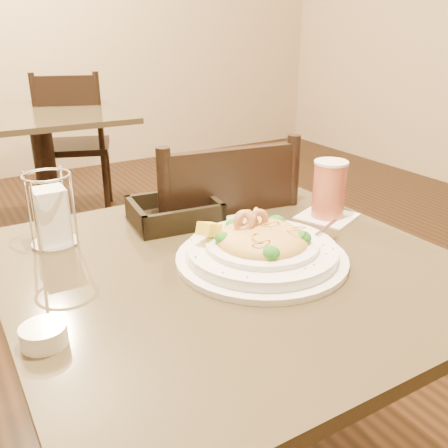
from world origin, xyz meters
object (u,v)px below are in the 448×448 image
main_table (228,353)px  bread_basket (175,214)px  dining_chair_far (74,141)px  napkin_caddy (52,214)px  butter_ramekin (44,335)px  side_plate (244,226)px  background_table (44,153)px  dining_chair_near (214,271)px  drink_glass (329,190)px  pasta_bowl (261,247)px

main_table → bread_basket: (0.00, 0.26, 0.25)m
main_table → dining_chair_far: bearing=83.0°
dining_chair_far → napkin_caddy: (-0.58, -2.08, 0.31)m
main_table → dining_chair_far: dining_chair_far is taller
bread_basket → butter_ramekin: (-0.40, -0.36, -0.00)m
side_plate → main_table: bearing=-132.9°
side_plate → butter_ramekin: size_ratio=1.91×
background_table → dining_chair_near: dining_chair_near is taller
bread_basket → background_table: bearing=88.5°
dining_chair_far → napkin_caddy: bearing=94.7°
napkin_caddy → side_plate: napkin_caddy is taller
background_table → napkin_caddy: size_ratio=5.54×
bread_basket → butter_ramekin: bearing=-138.1°
background_table → napkin_caddy: bearing=-100.6°
background_table → dining_chair_far: 0.35m
background_table → bread_basket: (-0.05, -1.85, 0.25)m
butter_ramekin → main_table: bearing=13.5°
dining_chair_near → drink_glass: 0.46m
butter_ramekin → pasta_bowl: bearing=7.8°
main_table → side_plate: side_plate is taller
drink_glass → napkin_caddy: napkin_caddy is taller
background_table → dining_chair_far: (0.24, 0.26, -0.01)m
bread_basket → pasta_bowl: bearing=-78.5°
dining_chair_far → dining_chair_near: bearing=107.1°
dining_chair_near → side_plate: size_ratio=6.63×
main_table → drink_glass: (0.35, 0.09, 0.31)m
pasta_bowl → side_plate: size_ratio=2.85×
dining_chair_far → bread_basket: dining_chair_far is taller
dining_chair_far → drink_glass: size_ratio=5.40×
dining_chair_far → drink_glass: 2.30m
dining_chair_far → butter_ramekin: 2.57m
drink_glass → butter_ramekin: bearing=-166.1°
drink_glass → butter_ramekin: 0.78m
background_table → drink_glass: drink_glass is taller
dining_chair_near → drink_glass: (0.18, -0.28, 0.31)m
background_table → dining_chair_near: size_ratio=1.00×
dining_chair_near → bread_basket: 0.33m
background_table → pasta_bowl: (0.01, -2.14, 0.27)m
napkin_caddy → side_plate: 0.45m
napkin_caddy → bread_basket: bearing=-3.8°
dining_chair_near → drink_glass: dining_chair_near is taller
pasta_bowl → napkin_caddy: napkin_caddy is taller
bread_basket → dining_chair_near: bearing=32.0°
dining_chair_far → bread_basket: size_ratio=4.08×
dining_chair_near → bread_basket: dining_chair_near is taller
dining_chair_near → side_plate: dining_chair_near is taller
dining_chair_near → butter_ramekin: 0.79m
drink_glass → bread_basket: drink_glass is taller
background_table → butter_ramekin: (-0.45, -2.21, 0.25)m
main_table → drink_glass: size_ratio=5.23×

